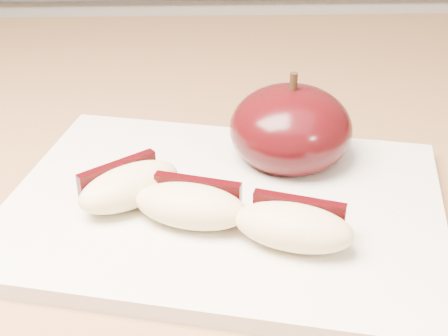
{
  "coord_description": "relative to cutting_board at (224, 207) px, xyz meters",
  "views": [
    {
      "loc": [
        -0.1,
        0.03,
        1.14
      ],
      "look_at": [
        -0.09,
        0.37,
        0.94
      ],
      "focal_mm": 50.0,
      "sensor_mm": 36.0,
      "label": 1
    }
  ],
  "objects": [
    {
      "name": "back_cabinet",
      "position": [
        0.09,
        0.83,
        -0.44
      ],
      "size": [
        2.4,
        0.62,
        0.94
      ],
      "color": "silver",
      "rests_on": "ground"
    },
    {
      "name": "cutting_board",
      "position": [
        0.0,
        0.0,
        0.0
      ],
      "size": [
        0.33,
        0.27,
        0.01
      ],
      "primitive_type": "cube",
      "rotation": [
        0.0,
        0.0,
        -0.22
      ],
      "color": "silver",
      "rests_on": "island_counter"
    },
    {
      "name": "apple_half",
      "position": [
        0.05,
        0.06,
        0.03
      ],
      "size": [
        0.11,
        0.11,
        0.08
      ],
      "rotation": [
        0.0,
        0.0,
        -0.34
      ],
      "color": "black",
      "rests_on": "cutting_board"
    },
    {
      "name": "apple_wedge_a",
      "position": [
        -0.06,
        -0.0,
        0.02
      ],
      "size": [
        0.08,
        0.07,
        0.03
      ],
      "rotation": [
        0.0,
        0.0,
        0.63
      ],
      "color": "beige",
      "rests_on": "cutting_board"
    },
    {
      "name": "apple_wedge_b",
      "position": [
        -0.02,
        -0.02,
        0.02
      ],
      "size": [
        0.08,
        0.05,
        0.03
      ],
      "rotation": [
        0.0,
        0.0,
        -0.3
      ],
      "color": "beige",
      "rests_on": "cutting_board"
    },
    {
      "name": "apple_wedge_c",
      "position": [
        0.04,
        -0.05,
        0.02
      ],
      "size": [
        0.08,
        0.06,
        0.03
      ],
      "rotation": [
        0.0,
        0.0,
        -0.34
      ],
      "color": "beige",
      "rests_on": "cutting_board"
    }
  ]
}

